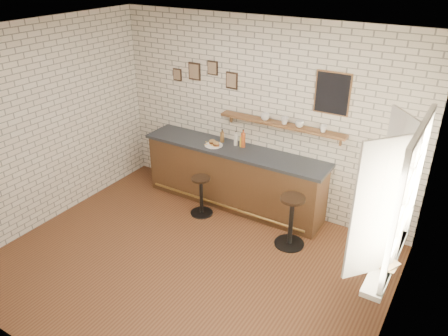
# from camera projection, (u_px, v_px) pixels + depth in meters

# --- Properties ---
(ground) EXTENTS (5.00, 5.00, 0.00)m
(ground) POSITION_uv_depth(u_px,v_px,m) (188.00, 265.00, 5.89)
(ground) COLOR brown
(ground) RESTS_ON ground
(bar_counter) EXTENTS (3.10, 0.65, 1.01)m
(bar_counter) POSITION_uv_depth(u_px,v_px,m) (234.00, 177.00, 7.09)
(bar_counter) COLOR #53371E
(bar_counter) RESTS_ON ground
(sandwich_plate) EXTENTS (0.28, 0.28, 0.01)m
(sandwich_plate) POSITION_uv_depth(u_px,v_px,m) (214.00, 145.00, 6.96)
(sandwich_plate) COLOR white
(sandwich_plate) RESTS_ON bar_counter
(ciabatta_sandwich) EXTENTS (0.23, 0.16, 0.07)m
(ciabatta_sandwich) POSITION_uv_depth(u_px,v_px,m) (214.00, 143.00, 6.93)
(ciabatta_sandwich) COLOR tan
(ciabatta_sandwich) RESTS_ON sandwich_plate
(potato_chips) EXTENTS (0.27, 0.18, 0.00)m
(potato_chips) POSITION_uv_depth(u_px,v_px,m) (212.00, 145.00, 6.96)
(potato_chips) COLOR gold
(potato_chips) RESTS_ON sandwich_plate
(bitters_bottle_brown) EXTENTS (0.07, 0.07, 0.22)m
(bitters_bottle_brown) POSITION_uv_depth(u_px,v_px,m) (222.00, 137.00, 7.05)
(bitters_bottle_brown) COLOR brown
(bitters_bottle_brown) RESTS_ON bar_counter
(bitters_bottle_white) EXTENTS (0.06, 0.06, 0.24)m
(bitters_bottle_white) POSITION_uv_depth(u_px,v_px,m) (236.00, 139.00, 6.93)
(bitters_bottle_white) COLOR beige
(bitters_bottle_white) RESTS_ON bar_counter
(bitters_bottle_amber) EXTENTS (0.07, 0.07, 0.30)m
(bitters_bottle_amber) POSITION_uv_depth(u_px,v_px,m) (243.00, 140.00, 6.86)
(bitters_bottle_amber) COLOR #A6451A
(bitters_bottle_amber) RESTS_ON bar_counter
(condiment_bottle_yellow) EXTENTS (0.06, 0.06, 0.20)m
(condiment_bottle_yellow) POSITION_uv_depth(u_px,v_px,m) (242.00, 142.00, 6.88)
(condiment_bottle_yellow) COLOR yellow
(condiment_bottle_yellow) RESTS_ON bar_counter
(bar_stool_left) EXTENTS (0.36, 0.36, 0.65)m
(bar_stool_left) POSITION_uv_depth(u_px,v_px,m) (201.00, 195.00, 6.88)
(bar_stool_left) COLOR black
(bar_stool_left) RESTS_ON ground
(bar_stool_right) EXTENTS (0.43, 0.43, 0.78)m
(bar_stool_right) POSITION_uv_depth(u_px,v_px,m) (291.00, 220.00, 6.12)
(bar_stool_right) COLOR black
(bar_stool_right) RESTS_ON ground
(wall_shelf) EXTENTS (2.00, 0.18, 0.18)m
(wall_shelf) POSITION_uv_depth(u_px,v_px,m) (281.00, 125.00, 6.48)
(wall_shelf) COLOR brown
(wall_shelf) RESTS_ON ground
(shelf_cup_a) EXTENTS (0.15, 0.15, 0.11)m
(shelf_cup_a) POSITION_uv_depth(u_px,v_px,m) (265.00, 117.00, 6.57)
(shelf_cup_a) COLOR white
(shelf_cup_a) RESTS_ON wall_shelf
(shelf_cup_b) EXTENTS (0.16, 0.16, 0.10)m
(shelf_cup_b) POSITION_uv_depth(u_px,v_px,m) (285.00, 121.00, 6.42)
(shelf_cup_b) COLOR white
(shelf_cup_b) RESTS_ON wall_shelf
(shelf_cup_c) EXTENTS (0.15, 0.15, 0.10)m
(shelf_cup_c) POSITION_uv_depth(u_px,v_px,m) (300.00, 124.00, 6.32)
(shelf_cup_c) COLOR white
(shelf_cup_c) RESTS_ON wall_shelf
(shelf_cup_d) EXTENTS (0.15, 0.15, 0.10)m
(shelf_cup_d) POSITION_uv_depth(u_px,v_px,m) (323.00, 129.00, 6.15)
(shelf_cup_d) COLOR white
(shelf_cup_d) RESTS_ON wall_shelf
(back_wall_decor) EXTENTS (2.96, 0.02, 0.56)m
(back_wall_decor) POSITION_uv_depth(u_px,v_px,m) (275.00, 84.00, 6.37)
(back_wall_decor) COLOR black
(back_wall_decor) RESTS_ON ground
(window_sill) EXTENTS (0.20, 1.35, 0.06)m
(window_sill) POSITION_uv_depth(u_px,v_px,m) (387.00, 258.00, 4.59)
(window_sill) COLOR white
(window_sill) RESTS_ON ground
(casement_window) EXTENTS (0.40, 1.30, 1.56)m
(casement_window) POSITION_uv_depth(u_px,v_px,m) (395.00, 196.00, 4.27)
(casement_window) COLOR white
(casement_window) RESTS_ON ground
(book_lower) EXTENTS (0.18, 0.23, 0.02)m
(book_lower) POSITION_uv_depth(u_px,v_px,m) (382.00, 263.00, 4.46)
(book_lower) COLOR tan
(book_lower) RESTS_ON window_sill
(book_upper) EXTENTS (0.23, 0.25, 0.02)m
(book_upper) POSITION_uv_depth(u_px,v_px,m) (383.00, 260.00, 4.48)
(book_upper) COLOR tan
(book_upper) RESTS_ON book_lower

